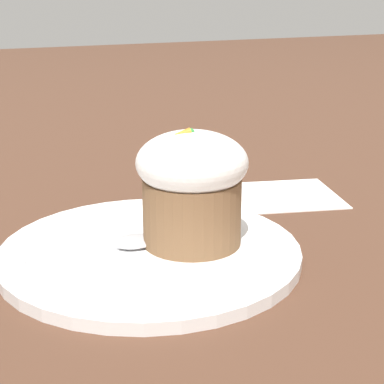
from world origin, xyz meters
TOP-DOWN VIEW (x-y plane):
  - ground_plane at (0.00, 0.00)m, footprint 4.00×4.00m
  - dessert_plate at (0.00, 0.00)m, footprint 0.27×0.27m
  - carrot_cake at (-0.04, 0.01)m, footprint 0.10×0.10m
  - spoon at (0.02, -0.01)m, footprint 0.12×0.03m
  - paper_napkin at (-0.20, -0.10)m, footprint 0.16×0.14m

SIDE VIEW (x-z plane):
  - ground_plane at x=0.00m, z-range 0.00..0.00m
  - paper_napkin at x=-0.20m, z-range 0.00..0.00m
  - dessert_plate at x=0.00m, z-range 0.00..0.01m
  - spoon at x=0.02m, z-range 0.01..0.02m
  - carrot_cake at x=-0.04m, z-range 0.01..0.12m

